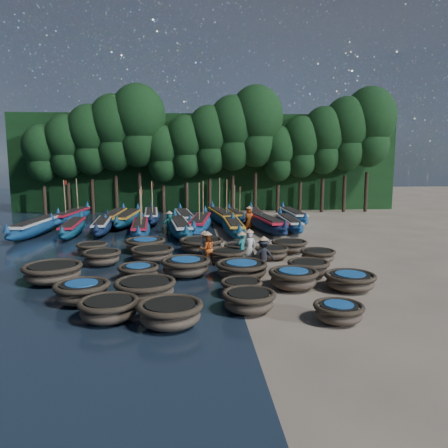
{
  "coord_description": "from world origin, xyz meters",
  "views": [
    {
      "loc": [
        -1.79,
        -23.58,
        5.38
      ],
      "look_at": [
        0.3,
        3.74,
        1.3
      ],
      "focal_mm": 35.0,
      "sensor_mm": 36.0,
      "label": 1
    }
  ],
  "objects": [
    {
      "name": "coracle_18",
      "position": [
        2.56,
        -0.76,
        0.39
      ],
      "size": [
        2.05,
        2.05,
        0.68
      ],
      "rotation": [
        0.0,
        0.0,
        -0.24
      ],
      "color": "brown",
      "rests_on": "ground"
    },
    {
      "name": "coracle_13",
      "position": [
        0.47,
        -4.48,
        0.45
      ],
      "size": [
        2.92,
        2.92,
        0.77
      ],
      "rotation": [
        0.0,
        0.0,
        0.43
      ],
      "color": "brown",
      "rests_on": "ground"
    },
    {
      "name": "fisherman_4",
      "position": [
        -1.1,
        -1.34,
        0.88
      ],
      "size": [
        0.87,
        1.0,
        1.82
      ],
      "rotation": [
        0.0,
        0.0,
        4.09
      ],
      "color": "silver",
      "rests_on": "ground"
    },
    {
      "name": "coracle_23",
      "position": [
        0.9,
        0.44,
        0.37
      ],
      "size": [
        1.89,
        1.89,
        0.64
      ],
      "rotation": [
        0.0,
        0.0,
        -0.24
      ],
      "color": "brown",
      "rests_on": "ground"
    },
    {
      "name": "long_boat_17",
      "position": [
        6.97,
        13.14,
        0.56
      ],
      "size": [
        1.59,
        8.31,
        1.46
      ],
      "rotation": [
        0.0,
        0.0,
        0.02
      ],
      "color": "navy",
      "rests_on": "ground"
    },
    {
      "name": "long_boat_13",
      "position": [
        -2.33,
        12.54,
        0.55
      ],
      "size": [
        2.39,
        8.23,
        1.46
      ],
      "rotation": [
        0.0,
        0.0,
        0.12
      ],
      "color": "navy",
      "rests_on": "ground"
    },
    {
      "name": "tree_14",
      "position": [
        16.2,
        20.0,
        8.67
      ],
      "size": [
        5.34,
        5.34,
        12.58
      ],
      "color": "black",
      "rests_on": "ground"
    },
    {
      "name": "long_boat_8",
      "position": [
        5.71,
        9.04,
        0.52
      ],
      "size": [
        1.45,
        7.73,
        1.36
      ],
      "rotation": [
        0.0,
        0.0,
        -0.01
      ],
      "color": "navy",
      "rests_on": "ground"
    },
    {
      "name": "long_boat_15",
      "position": [
        2.14,
        14.2,
        0.49
      ],
      "size": [
        1.91,
        7.26,
        3.09
      ],
      "rotation": [
        0.0,
        0.0,
        0.09
      ],
      "color": "navy",
      "rests_on": "ground"
    },
    {
      "name": "coracle_12",
      "position": [
        -2.05,
        -3.88,
        0.48
      ],
      "size": [
        2.8,
        2.8,
        0.83
      ],
      "rotation": [
        0.0,
        0.0,
        0.42
      ],
      "color": "brown",
      "rests_on": "ground"
    },
    {
      "name": "coracle_17",
      "position": [
        0.09,
        -1.57,
        0.42
      ],
      "size": [
        2.34,
        2.34,
        0.73
      ],
      "rotation": [
        0.0,
        0.0,
        -0.42
      ],
      "color": "brown",
      "rests_on": "ground"
    },
    {
      "name": "coracle_2",
      "position": [
        -2.49,
        -10.02,
        0.48
      ],
      "size": [
        2.16,
        2.16,
        0.83
      ],
      "rotation": [
        0.0,
        0.0,
        0.01
      ],
      "color": "brown",
      "rests_on": "ground"
    },
    {
      "name": "long_boat_2",
      "position": [
        -8.34,
        8.95,
        0.51
      ],
      "size": [
        1.97,
        7.66,
        1.35
      ],
      "rotation": [
        0.0,
        0.0,
        0.08
      ],
      "color": "#0E1C35",
      "rests_on": "ground"
    },
    {
      "name": "coracle_20",
      "position": [
        -7.41,
        1.18,
        0.38
      ],
      "size": [
        2.12,
        2.12,
        0.67
      ],
      "rotation": [
        0.0,
        0.0,
        0.4
      ],
      "color": "brown",
      "rests_on": "ground"
    },
    {
      "name": "long_boat_10",
      "position": [
        -8.22,
        13.83,
        0.53
      ],
      "size": [
        1.63,
        7.97,
        1.4
      ],
      "rotation": [
        0.0,
        0.0,
        -0.03
      ],
      "color": "navy",
      "rests_on": "ground"
    },
    {
      "name": "fisherman_6",
      "position": [
        2.74,
        9.85,
        0.9
      ],
      "size": [
        0.96,
        0.8,
        1.88
      ],
      "rotation": [
        0.0,
        0.0,
        5.9
      ],
      "color": "#C8521A",
      "rests_on": "ground"
    },
    {
      "name": "tree_6",
      "position": [
        -2.2,
        20.0,
        6.65
      ],
      "size": [
        4.09,
        4.09,
        9.65
      ],
      "color": "black",
      "rests_on": "ground"
    },
    {
      "name": "coracle_6",
      "position": [
        -3.57,
        -7.19,
        0.45
      ],
      "size": [
        2.66,
        2.66,
        0.79
      ],
      "rotation": [
        0.0,
        0.0,
        -0.23
      ],
      "color": "brown",
      "rests_on": "ground"
    },
    {
      "name": "coracle_1",
      "position": [
        -4.56,
        -9.35,
        0.44
      ],
      "size": [
        2.04,
        2.04,
        0.76
      ],
      "rotation": [
        0.0,
        0.0,
        -0.09
      ],
      "color": "brown",
      "rests_on": "ground"
    },
    {
      "name": "long_boat_11",
      "position": [
        -6.91,
        12.4,
        0.56
      ],
      "size": [
        2.1,
        8.4,
        1.48
      ],
      "rotation": [
        0.0,
        0.0,
        -0.08
      ],
      "color": "#0D364E",
      "rests_on": "ground"
    },
    {
      "name": "fisherman_3",
      "position": [
        1.66,
        -3.36,
        0.87
      ],
      "size": [
        1.14,
        0.75,
        1.85
      ],
      "rotation": [
        0.0,
        0.0,
        3.01
      ],
      "color": "black",
      "rests_on": "ground"
    },
    {
      "name": "long_boat_4",
      "position": [
        -2.58,
        7.15,
        0.58
      ],
      "size": [
        2.51,
        8.55,
        1.52
      ],
      "rotation": [
        0.0,
        0.0,
        0.12
      ],
      "color": "#0D364E",
      "rests_on": "ground"
    },
    {
      "name": "fisherman_1",
      "position": [
        0.86,
        -1.29,
        0.89
      ],
      "size": [
        0.67,
        0.66,
        1.75
      ],
      "rotation": [
        0.0,
        0.0,
        3.92
      ],
      "color": "#17605F",
      "rests_on": "ground"
    },
    {
      "name": "long_boat_7",
      "position": [
        3.79,
        8.48,
        0.61
      ],
      "size": [
        2.73,
        9.1,
        1.61
      ],
      "rotation": [
        0.0,
        0.0,
        0.13
      ],
      "color": "#0E1C35",
      "rests_on": "ground"
    },
    {
      "name": "coracle_5",
      "position": [
        -5.9,
        -7.43,
        0.47
      ],
      "size": [
        2.44,
        2.44,
        0.81
      ],
      "rotation": [
        0.0,
        0.0,
        0.33
      ],
      "color": "brown",
      "rests_on": "ground"
    },
    {
      "name": "tree_7",
      "position": [
        0.1,
        20.0,
        7.32
      ],
      "size": [
        4.51,
        4.51,
        10.63
      ],
      "color": "black",
      "rests_on": "ground"
    },
    {
      "name": "tree_9",
      "position": [
        4.7,
        20.0,
        8.67
      ],
      "size": [
        5.34,
        5.34,
        12.58
      ],
      "color": "black",
      "rests_on": "ground"
    },
    {
      "name": "long_boat_12",
      "position": [
        -5.18,
        13.86,
        0.55
      ],
      "size": [
        2.09,
        8.18,
        3.49
      ],
      "rotation": [
        0.0,
        0.0,
        0.08
      ],
      "color": "#0E1C35",
      "rests_on": "ground"
    },
    {
      "name": "long_boat_9",
      "position": [
        -11.84,
        13.8,
        0.59
      ],
      "size": [
        2.29,
        8.74,
        3.73
      ],
      "rotation": [
        0.0,
        0.0,
        -0.09
      ],
      "color": "navy",
      "rests_on": "ground"
    },
    {
      "name": "tree_13",
      "position": [
        13.9,
        20.0,
        8.0
      ],
      "size": [
        4.92,
        4.92,
        11.6
      ],
      "color": "black",
      "rests_on": "ground"
    },
    {
      "name": "tree_12",
      "position": [
        11.6,
        20.0,
        7.32
      ],
      "size": [
        4.51,
        4.51,
        10.63
      ],
      "color": "black",
      "rests_on": "ground"
    },
    {
      "name": "coracle_19",
      "position": [
        4.83,
        -1.65,
        0.39
      ],
      "size": [
        1.85,
        1.85,
        0.68
      ],
      "rotation": [
        0.0,
        0.0,
        -0.03
      ],
      "color": "brown",
      "rests_on": "ground"
    },
    {
      "name": "coracle_21",
      "position": [
        -4.46,
        1.63,
        0.45
      ],
      "size": [
        2.72,
        2.72,
        0.78
      ],
      "rotation": [
        0.0,
        0.0,
        -0.3
      ],
      "color": "brown",
      "rests_on": "ground"
    },
    {
      "name": "long_boat_6",
      "position": [
        1.25,
        7.48,
        0.55
      ],
      "size": [
        1.49,
        8.16,
        1.44
      ],
      "rotation": [
        0.0,
        0.0,
        0.01
      ],
      "color": "#0D364E",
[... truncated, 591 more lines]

